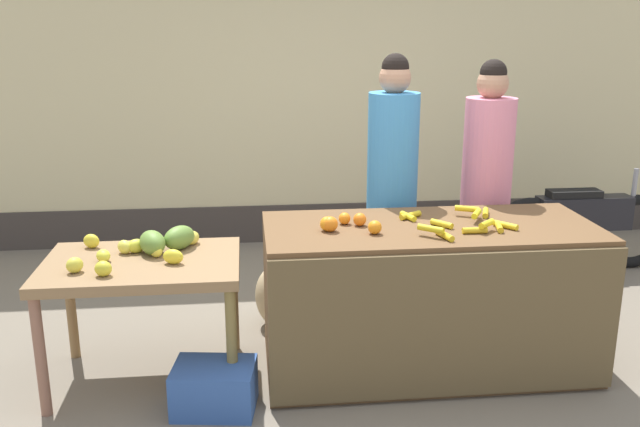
# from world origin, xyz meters

# --- Properties ---
(ground_plane) EXTENTS (24.00, 24.00, 0.00)m
(ground_plane) POSITION_xyz_m (0.00, 0.00, 0.00)
(ground_plane) COLOR #756B5B
(market_wall_back) EXTENTS (9.46, 0.23, 2.87)m
(market_wall_back) POSITION_xyz_m (0.00, 2.70, 1.40)
(market_wall_back) COLOR beige
(market_wall_back) RESTS_ON ground
(fruit_stall_counter) EXTENTS (1.96, 0.86, 0.90)m
(fruit_stall_counter) POSITION_xyz_m (0.33, -0.01, 0.45)
(fruit_stall_counter) COLOR brown
(fruit_stall_counter) RESTS_ON ground
(side_table_wooden) EXTENTS (1.11, 0.77, 0.75)m
(side_table_wooden) POSITION_xyz_m (-1.35, 0.00, 0.66)
(side_table_wooden) COLOR olive
(side_table_wooden) RESTS_ON ground
(banana_bunch_pile) EXTENTS (0.64, 0.58, 0.07)m
(banana_bunch_pile) POSITION_xyz_m (0.50, -0.03, 0.93)
(banana_bunch_pile) COLOR gold
(banana_bunch_pile) RESTS_ON fruit_stall_counter
(orange_pile) EXTENTS (0.34, 0.29, 0.09)m
(orange_pile) POSITION_xyz_m (-0.18, -0.03, 0.94)
(orange_pile) COLOR orange
(orange_pile) RESTS_ON fruit_stall_counter
(mango_papaya_pile) EXTENTS (0.72, 0.63, 0.14)m
(mango_papaya_pile) POSITION_xyz_m (-1.30, 0.11, 0.81)
(mango_papaya_pile) COLOR yellow
(mango_papaya_pile) RESTS_ON side_table_wooden
(vendor_woman_blue_shirt) EXTENTS (0.34, 0.34, 1.86)m
(vendor_woman_blue_shirt) POSITION_xyz_m (0.24, 0.67, 0.94)
(vendor_woman_blue_shirt) COLOR #33333D
(vendor_woman_blue_shirt) RESTS_ON ground
(vendor_woman_pink_shirt) EXTENTS (0.34, 0.34, 1.82)m
(vendor_woman_pink_shirt) POSITION_xyz_m (0.90, 0.67, 0.92)
(vendor_woman_pink_shirt) COLOR #33333D
(vendor_woman_pink_shirt) RESTS_ON ground
(parked_motorcycle) EXTENTS (1.60, 0.18, 0.88)m
(parked_motorcycle) POSITION_xyz_m (2.07, 1.52, 0.40)
(parked_motorcycle) COLOR black
(parked_motorcycle) RESTS_ON ground
(produce_crate) EXTENTS (0.48, 0.38, 0.26)m
(produce_crate) POSITION_xyz_m (-0.95, -0.38, 0.13)
(produce_crate) COLOR #3359A5
(produce_crate) RESTS_ON ground
(produce_sack) EXTENTS (0.44, 0.46, 0.44)m
(produce_sack) POSITION_xyz_m (-0.54, 0.65, 0.22)
(produce_sack) COLOR tan
(produce_sack) RESTS_ON ground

